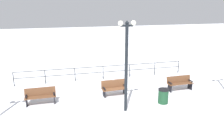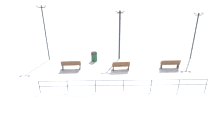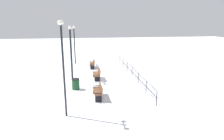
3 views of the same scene
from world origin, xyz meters
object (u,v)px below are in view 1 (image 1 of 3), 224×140
Objects in this scene: bench_third at (180,83)px; trash_bin at (163,96)px; lamppost_middle at (126,56)px; bench_nearest at (40,96)px; bench_second at (114,88)px.

trash_bin is at bearing -53.08° from bench_third.
lamppost_middle is at bearing -81.05° from trash_bin.
bench_nearest is 8.49m from bench_third.
lamppost_middle reaches higher than bench_nearest.
bench_second is (-0.20, 4.24, -0.01)m from bench_nearest.
bench_nearest is at bearing -114.35° from lamppost_middle.
trash_bin is at bearing 49.57° from bench_second.
lamppost_middle is at bearing -67.83° from bench_third.
bench_second reaches higher than bench_third.
bench_nearest is at bearing -103.47° from trash_bin.
lamppost_middle is (2.14, 0.05, 2.42)m from bench_second.
bench_second is 2.94m from trash_bin.
bench_third is at bearing 88.83° from bench_nearest.
lamppost_middle reaches higher than bench_second.
bench_second is 1.86× the size of trash_bin.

